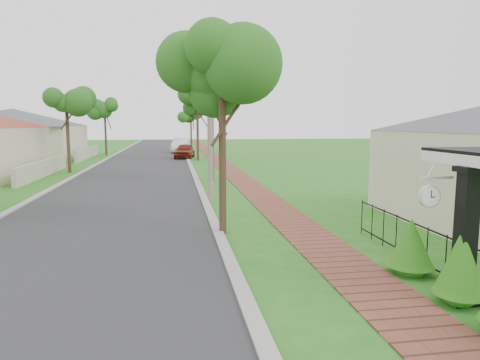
{
  "coord_description": "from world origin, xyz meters",
  "views": [
    {
      "loc": [
        -0.61,
        -7.77,
        3.27
      ],
      "look_at": [
        1.43,
        5.35,
        1.5
      ],
      "focal_mm": 32.0,
      "sensor_mm": 36.0,
      "label": 1
    }
  ],
  "objects": [
    {
      "name": "ground",
      "position": [
        0.0,
        0.0,
        0.0
      ],
      "size": [
        160.0,
        160.0,
        0.0
      ],
      "primitive_type": "plane",
      "color": "#246D19",
      "rests_on": "ground"
    },
    {
      "name": "road",
      "position": [
        -3.0,
        20.0,
        0.0
      ],
      "size": [
        7.0,
        120.0,
        0.02
      ],
      "primitive_type": "cube",
      "color": "#28282B",
      "rests_on": "ground"
    },
    {
      "name": "kerb_right",
      "position": [
        0.65,
        20.0,
        0.0
      ],
      "size": [
        0.3,
        120.0,
        0.1
      ],
      "primitive_type": "cube",
      "color": "#9E9E99",
      "rests_on": "ground"
    },
    {
      "name": "kerb_left",
      "position": [
        -6.65,
        20.0,
        0.0
      ],
      "size": [
        0.3,
        120.0,
        0.1
      ],
      "primitive_type": "cube",
      "color": "#9E9E99",
      "rests_on": "ground"
    },
    {
      "name": "sidewalk",
      "position": [
        3.25,
        20.0,
        0.0
      ],
      "size": [
        1.5,
        120.0,
        0.03
      ],
      "primitive_type": "cube",
      "color": "brown",
      "rests_on": "ground"
    },
    {
      "name": "porch_post",
      "position": [
        4.55,
        -1.0,
        1.12
      ],
      "size": [
        0.48,
        0.48,
        2.52
      ],
      "color": "black",
      "rests_on": "ground"
    },
    {
      "name": "picket_fence",
      "position": [
        4.9,
        -0.0,
        0.53
      ],
      "size": [
        0.03,
        8.02,
        1.0
      ],
      "color": "black",
      "rests_on": "ground"
    },
    {
      "name": "street_trees",
      "position": [
        -2.87,
        26.84,
        4.54
      ],
      "size": [
        10.7,
        37.65,
        5.89
      ],
      "color": "#382619",
      "rests_on": "ground"
    },
    {
      "name": "far_house_grey",
      "position": [
        -14.97,
        34.0,
        2.34
      ],
      "size": [
        15.56,
        15.56,
        4.6
      ],
      "color": "beige",
      "rests_on": "ground"
    },
    {
      "name": "parked_car_red",
      "position": [
        0.4,
        32.67,
        0.68
      ],
      "size": [
        2.27,
        4.21,
        1.36
      ],
      "primitive_type": "imported",
      "rotation": [
        0.0,
        0.0,
        -0.17
      ],
      "color": "maroon",
      "rests_on": "ground"
    },
    {
      "name": "parked_car_white",
      "position": [
        0.19,
        40.21,
        0.81
      ],
      "size": [
        2.28,
        5.09,
        1.62
      ],
      "primitive_type": "imported",
      "rotation": [
        0.0,
        0.0,
        -0.12
      ],
      "color": "white",
      "rests_on": "ground"
    },
    {
      "name": "near_tree",
      "position": [
        0.8,
        4.66,
        4.6
      ],
      "size": [
        2.25,
        2.25,
        5.77
      ],
      "color": "#382619",
      "rests_on": "ground"
    },
    {
      "name": "utility_pole",
      "position": [
        0.9,
        10.0,
        3.68
      ],
      "size": [
        1.2,
        0.24,
        7.24
      ],
      "color": "gray",
      "rests_on": "ground"
    },
    {
      "name": "station_clock",
      "position": [
        4.06,
        -0.61,
        1.95
      ],
      "size": [
        0.68,
        0.13,
        0.58
      ],
      "color": "silver",
      "rests_on": "ground"
    }
  ]
}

